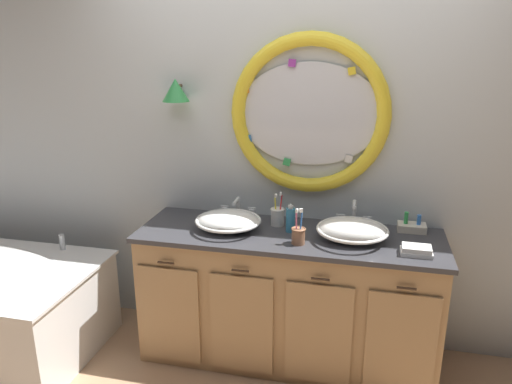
# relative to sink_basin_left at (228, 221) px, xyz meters

# --- Properties ---
(ground_plane) EXTENTS (14.00, 14.00, 0.00)m
(ground_plane) POSITION_rel_sink_basin_left_xyz_m (0.34, -0.24, -0.91)
(ground_plane) COLOR tan
(back_wall_assembly) EXTENTS (6.40, 0.26, 2.60)m
(back_wall_assembly) POSITION_rel_sink_basin_left_xyz_m (0.35, 0.35, 0.41)
(back_wall_assembly) COLOR silver
(back_wall_assembly) RESTS_ON ground_plane
(vanity_counter) EXTENTS (1.83, 0.61, 0.85)m
(vanity_counter) POSITION_rel_sink_basin_left_xyz_m (0.37, 0.03, -0.48)
(vanity_counter) COLOR tan
(vanity_counter) RESTS_ON ground_plane
(sink_basin_left) EXTENTS (0.40, 0.40, 0.12)m
(sink_basin_left) POSITION_rel_sink_basin_left_xyz_m (0.00, 0.00, 0.00)
(sink_basin_left) COLOR white
(sink_basin_left) RESTS_ON vanity_counter
(sink_basin_right) EXTENTS (0.41, 0.41, 0.13)m
(sink_basin_right) POSITION_rel_sink_basin_left_xyz_m (0.74, -0.00, 0.01)
(sink_basin_right) COLOR white
(sink_basin_right) RESTS_ON vanity_counter
(faucet_set_left) EXTENTS (0.24, 0.14, 0.14)m
(faucet_set_left) POSITION_rel_sink_basin_left_xyz_m (0.00, 0.23, -0.00)
(faucet_set_left) COLOR silver
(faucet_set_left) RESTS_ON vanity_counter
(faucet_set_right) EXTENTS (0.22, 0.14, 0.17)m
(faucet_set_right) POSITION_rel_sink_basin_left_xyz_m (0.74, 0.23, 0.01)
(faucet_set_right) COLOR silver
(faucet_set_right) RESTS_ON vanity_counter
(toothbrush_holder_left) EXTENTS (0.09, 0.09, 0.22)m
(toothbrush_holder_left) POSITION_rel_sink_basin_left_xyz_m (0.28, 0.15, 0.00)
(toothbrush_holder_left) COLOR white
(toothbrush_holder_left) RESTS_ON vanity_counter
(toothbrush_holder_right) EXTENTS (0.08, 0.08, 0.21)m
(toothbrush_holder_right) POSITION_rel_sink_basin_left_xyz_m (0.45, -0.12, -0.00)
(toothbrush_holder_right) COLOR #996647
(toothbrush_holder_right) RESTS_ON vanity_counter
(soap_dispenser) EXTENTS (0.05, 0.06, 0.18)m
(soap_dispenser) POSITION_rel_sink_basin_left_xyz_m (0.37, 0.06, 0.02)
(soap_dispenser) COLOR #388EBC
(soap_dispenser) RESTS_ON vanity_counter
(folded_hand_towel) EXTENTS (0.17, 0.11, 0.05)m
(folded_hand_towel) POSITION_rel_sink_basin_left_xyz_m (1.09, -0.12, -0.04)
(folded_hand_towel) COLOR white
(folded_hand_towel) RESTS_ON vanity_counter
(toiletry_basket) EXTENTS (0.17, 0.11, 0.12)m
(toiletry_basket) POSITION_rel_sink_basin_left_xyz_m (1.09, 0.23, -0.03)
(toiletry_basket) COLOR beige
(toiletry_basket) RESTS_ON vanity_counter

